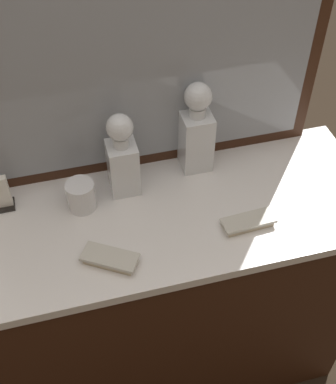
{
  "coord_description": "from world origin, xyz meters",
  "views": [
    {
      "loc": [
        -0.25,
        -0.93,
        1.94
      ],
      "look_at": [
        0.0,
        0.0,
        0.95
      ],
      "focal_mm": 48.32,
      "sensor_mm": 36.0,
      "label": 1
    }
  ],
  "objects": [
    {
      "name": "dresser_mirror",
      "position": [
        0.0,
        0.22,
        1.21
      ],
      "size": [
        1.01,
        0.03,
        0.68
      ],
      "color": "#381E11",
      "rests_on": "dresser"
    },
    {
      "name": "crystal_decanter_far_left",
      "position": [
        0.13,
        0.17,
        0.99
      ],
      "size": [
        0.09,
        0.09,
        0.29
      ],
      "color": "white",
      "rests_on": "dresser"
    },
    {
      "name": "crystal_decanter_front",
      "position": [
        -0.1,
        0.12,
        0.97
      ],
      "size": [
        0.08,
        0.08,
        0.26
      ],
      "color": "white",
      "rests_on": "dresser"
    },
    {
      "name": "crystal_tumbler_right",
      "position": [
        -0.23,
        0.08,
        0.91
      ],
      "size": [
        0.08,
        0.08,
        0.09
      ],
      "color": "white",
      "rests_on": "dresser"
    },
    {
      "name": "ground_plane",
      "position": [
        0.0,
        0.0,
        0.0
      ],
      "size": [
        6.0,
        6.0,
        0.0
      ],
      "primitive_type": "plane",
      "color": "#2D2319"
    },
    {
      "name": "silver_brush_center",
      "position": [
        -0.19,
        -0.13,
        0.88
      ],
      "size": [
        0.15,
        0.13,
        0.02
      ],
      "color": "#B7A88C",
      "rests_on": "dresser"
    },
    {
      "name": "silver_brush_rear",
      "position": [
        0.2,
        -0.1,
        0.88
      ],
      "size": [
        0.15,
        0.06,
        0.02
      ],
      "color": "#B7A88C",
      "rests_on": "dresser"
    },
    {
      "name": "dresser",
      "position": [
        0.0,
        0.0,
        0.44
      ],
      "size": [
        1.21,
        0.48,
        0.87
      ],
      "color": "#381E11",
      "rests_on": "ground_plane"
    },
    {
      "name": "napkin_holder",
      "position": [
        -0.44,
        0.14,
        0.92
      ],
      "size": [
        0.05,
        0.05,
        0.11
      ],
      "color": "black",
      "rests_on": "dresser"
    }
  ]
}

